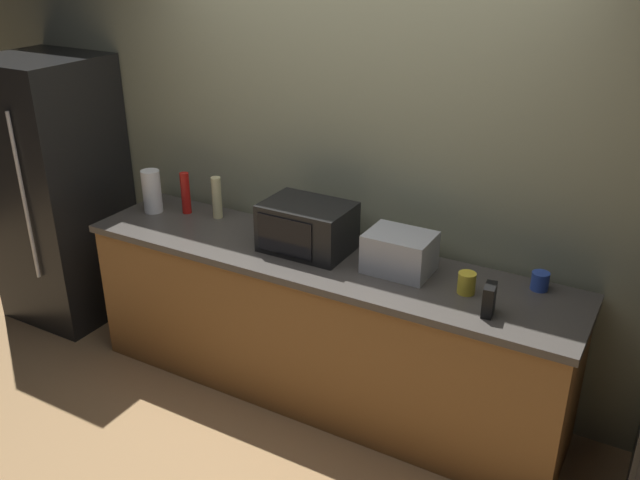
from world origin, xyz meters
name	(u,v)px	position (x,y,z in m)	size (l,w,h in m)	color
ground_plane	(284,430)	(0.00, 0.00, 0.00)	(8.00, 8.00, 0.00)	#A87F51
back_wall	(356,157)	(0.00, 0.81, 1.35)	(6.40, 0.10, 2.70)	gray
counter_run	(320,327)	(0.00, 0.40, 0.45)	(2.84, 0.64, 0.90)	brown
refrigerator	(58,191)	(-2.05, 0.40, 0.90)	(0.72, 0.73, 1.80)	black
microwave	(307,227)	(-0.11, 0.45, 1.04)	(0.48, 0.35, 0.27)	black
toaster_oven	(400,252)	(0.44, 0.46, 1.01)	(0.34, 0.26, 0.21)	#B7BABF
paper_towel_roll	(152,191)	(-1.24, 0.45, 1.04)	(0.12, 0.12, 0.27)	white
cordless_phone	(489,300)	(0.98, 0.26, 0.98)	(0.05, 0.11, 0.15)	black
bottle_hand_soap	(217,198)	(-0.82, 0.57, 1.03)	(0.06, 0.06, 0.26)	beige
bottle_hot_sauce	(186,193)	(-1.04, 0.54, 1.03)	(0.06, 0.06, 0.26)	red
mug_yellow	(467,283)	(0.82, 0.40, 0.95)	(0.09, 0.09, 0.11)	yellow
mug_blue	(540,281)	(1.13, 0.62, 0.95)	(0.09, 0.09, 0.09)	#2D4CB2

